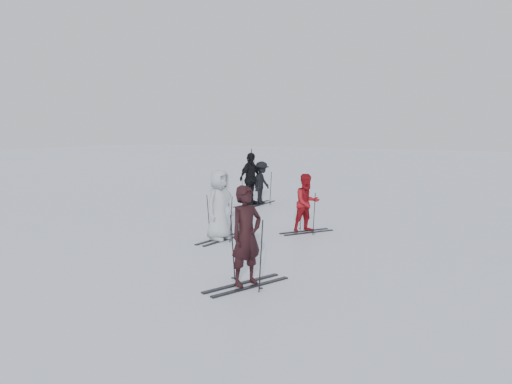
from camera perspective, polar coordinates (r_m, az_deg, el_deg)
ground at (r=14.50m, az=-2.01°, el=-4.35°), size 120.00×120.00×0.00m
skier_near_dark at (r=9.24m, az=-1.12°, el=-5.17°), size 0.64×0.79×1.86m
skier_red at (r=14.11m, az=5.84°, el=-1.34°), size 0.95×1.00×1.63m
skier_grey at (r=13.05m, az=-4.20°, el=-1.57°), size 0.64×0.93×1.84m
skier_uphill_left at (r=19.01m, az=-0.65°, el=1.45°), size 0.63×1.22×1.99m
skier_uphill_far at (r=19.40m, az=0.63°, el=1.03°), size 0.66×1.08×1.63m
skis_near_dark at (r=9.30m, az=-1.11°, el=-6.71°), size 2.06×1.53×1.35m
skis_red at (r=14.14m, az=5.83°, el=-2.20°), size 1.87×1.62×1.21m
skis_grey at (r=13.10m, az=-4.19°, el=-2.89°), size 1.73×1.00×1.22m
skis_uphill_left at (r=19.05m, az=-0.65°, el=0.35°), size 1.82×1.12×1.25m
skis_uphill_far at (r=19.42m, az=0.62°, el=0.56°), size 1.84×1.04×1.31m
piste_marker at (r=24.20m, az=-0.53°, el=2.66°), size 0.05×0.05×1.96m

